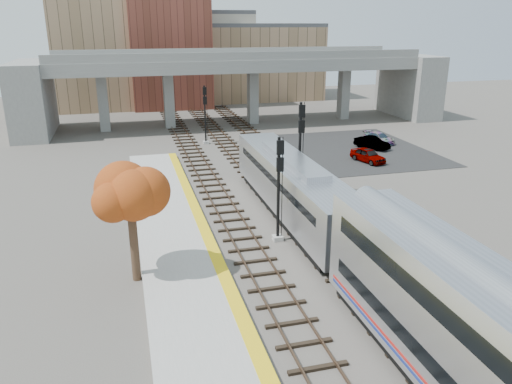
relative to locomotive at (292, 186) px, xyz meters
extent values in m
plane|color=#47423D|center=(-1.00, -11.36, -2.28)|extent=(160.00, 160.00, 0.00)
cube|color=#9E9E99|center=(-8.25, -11.36, -2.10)|extent=(4.50, 60.00, 0.35)
cube|color=yellow|center=(-6.35, -11.36, -1.92)|extent=(0.70, 60.00, 0.01)
cube|color=black|center=(-4.20, 1.14, -2.21)|extent=(2.50, 95.00, 0.14)
cube|color=brown|center=(-4.92, 1.14, -2.10)|extent=(0.07, 95.00, 0.14)
cube|color=brown|center=(-3.48, 1.14, -2.10)|extent=(0.07, 95.00, 0.14)
cube|color=black|center=(0.00, 1.14, -2.21)|extent=(2.50, 95.00, 0.14)
cube|color=brown|center=(-0.72, 1.14, -2.10)|extent=(0.07, 95.00, 0.14)
cube|color=brown|center=(0.72, 1.14, -2.10)|extent=(0.07, 95.00, 0.14)
cube|color=black|center=(4.00, 1.14, -2.21)|extent=(2.50, 95.00, 0.14)
cube|color=brown|center=(3.28, 1.14, -2.10)|extent=(0.07, 95.00, 0.14)
cube|color=brown|center=(4.72, 1.14, -2.10)|extent=(0.07, 95.00, 0.14)
cube|color=slate|center=(4.00, 33.64, 5.47)|extent=(46.00, 10.00, 1.50)
cube|color=slate|center=(4.00, 28.84, 6.72)|extent=(46.00, 0.20, 1.00)
cube|color=slate|center=(4.00, 38.44, 6.72)|extent=(46.00, 0.20, 1.00)
cube|color=slate|center=(-13.00, 33.64, 1.22)|extent=(1.20, 1.60, 7.00)
cube|color=slate|center=(-5.00, 33.64, 1.22)|extent=(1.20, 1.60, 7.00)
cube|color=slate|center=(6.00, 33.64, 1.22)|extent=(1.20, 1.60, 7.00)
cube|color=slate|center=(19.00, 33.64, 1.22)|extent=(1.20, 1.60, 7.00)
cube|color=slate|center=(-21.00, 33.64, 1.97)|extent=(4.00, 12.00, 8.50)
cube|color=slate|center=(29.00, 33.64, 1.97)|extent=(4.00, 12.00, 8.50)
cube|color=tan|center=(-11.00, 53.64, 5.72)|extent=(18.00, 14.00, 16.00)
cube|color=beige|center=(3.00, 58.64, 4.72)|extent=(16.00, 16.00, 14.00)
cube|color=#4C4C4F|center=(3.00, 58.64, 12.02)|extent=(16.00, 16.00, 0.60)
cube|color=brown|center=(-3.00, 50.64, 7.72)|extent=(12.00, 10.00, 20.00)
cube|color=tan|center=(13.00, 56.64, 3.72)|extent=(20.00, 14.00, 12.00)
cube|color=#4C4C4F|center=(13.00, 56.64, 10.02)|extent=(20.00, 14.00, 0.60)
cube|color=black|center=(13.00, 16.64, -2.26)|extent=(14.00, 18.00, 0.04)
cube|color=#A8AAB2|center=(0.00, -0.01, 0.07)|extent=(3.00, 19.00, 3.20)
cube|color=black|center=(0.00, 9.51, 0.67)|extent=(2.20, 0.06, 1.10)
cube|color=black|center=(0.00, -0.01, 0.67)|extent=(3.02, 16.15, 0.50)
cube|color=black|center=(0.00, -0.01, -1.78)|extent=(2.70, 17.10, 0.50)
cube|color=#A8AAB2|center=(0.00, -0.01, 1.87)|extent=(1.60, 9.50, 0.40)
cube|color=#9E9E99|center=(-2.10, -3.44, -2.13)|extent=(0.60, 0.60, 0.30)
cylinder|color=black|center=(-2.10, -3.44, 1.00)|extent=(0.19, 0.19, 6.56)
cube|color=black|center=(-2.10, -3.69, 3.72)|extent=(0.42, 0.18, 0.84)
cube|color=black|center=(-2.10, -3.69, 2.69)|extent=(0.42, 0.18, 0.84)
cube|color=#9E9E99|center=(2.00, 4.23, -2.13)|extent=(0.60, 0.60, 0.30)
cylinder|color=black|center=(2.00, 4.23, 1.36)|extent=(0.21, 0.21, 7.28)
cube|color=black|center=(2.00, 3.98, 4.38)|extent=(0.47, 0.18, 0.94)
cube|color=black|center=(2.00, 3.98, 3.23)|extent=(0.47, 0.18, 0.94)
cube|color=#9E9E99|center=(-2.10, 23.32, -2.13)|extent=(0.60, 0.60, 0.30)
cylinder|color=black|center=(-2.10, 23.32, 0.92)|extent=(0.18, 0.18, 6.40)
cube|color=black|center=(-2.10, 23.07, 3.57)|extent=(0.41, 0.18, 0.82)
cube|color=black|center=(-2.10, 23.07, 2.57)|extent=(0.41, 0.18, 0.82)
cylinder|color=#382619|center=(-10.77, -6.26, 0.12)|extent=(0.44, 0.44, 4.79)
ellipsoid|color=#A44E15|center=(-10.77, -6.26, 2.85)|extent=(3.60, 3.60, 3.42)
imported|color=#99999E|center=(11.73, 11.68, -1.58)|extent=(2.57, 4.16, 1.32)
imported|color=#99999E|center=(14.61, 16.41, -1.59)|extent=(2.99, 4.10, 1.29)
imported|color=#99999E|center=(16.66, 18.61, -1.67)|extent=(2.78, 4.21, 1.13)
camera|label=1|loc=(-10.75, -30.52, 10.65)|focal=35.00mm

